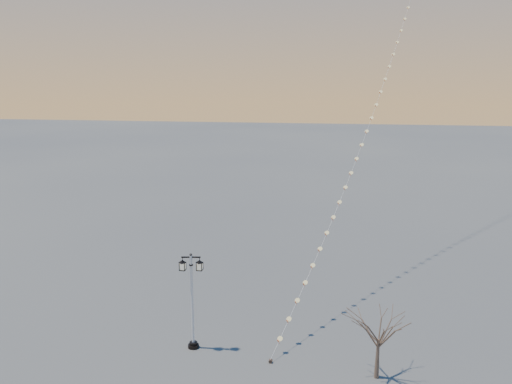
# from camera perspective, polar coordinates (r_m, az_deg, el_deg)

# --- Properties ---
(ground) EXTENTS (300.00, 300.00, 0.00)m
(ground) POSITION_cam_1_polar(r_m,az_deg,el_deg) (29.65, -1.37, -18.87)
(ground) COLOR #4C4E4D
(ground) RESTS_ON ground
(street_lamp) EXTENTS (1.46, 0.64, 5.78)m
(street_lamp) POSITION_cam_1_polar(r_m,az_deg,el_deg) (30.45, -7.03, -11.29)
(street_lamp) COLOR black
(street_lamp) RESTS_ON ground
(bare_tree) EXTENTS (2.42, 2.42, 4.01)m
(bare_tree) POSITION_cam_1_polar(r_m,az_deg,el_deg) (28.33, 13.33, -14.39)
(bare_tree) COLOR brown
(bare_tree) RESTS_ON ground
(kite_train) EXTENTS (13.21, 37.25, 31.36)m
(kite_train) POSITION_cam_1_polar(r_m,az_deg,el_deg) (44.21, 13.20, 12.42)
(kite_train) COLOR #38281E
(kite_train) RESTS_ON ground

